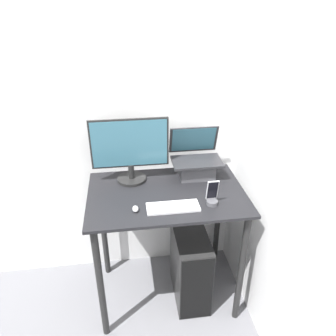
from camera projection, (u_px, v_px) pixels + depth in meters
ground_plane at (173, 330)px, 2.27m from camera, size 12.00×12.00×0.00m
wall_back at (158, 115)px, 2.32m from camera, size 6.00×0.05×2.60m
wall_side_right at (286, 156)px, 1.73m from camera, size 0.05×6.00×2.60m
desk at (167, 213)px, 2.21m from camera, size 1.02×0.67×0.91m
laptop at (196, 164)px, 2.28m from camera, size 0.34×0.28×0.33m
monitor at (130, 151)px, 2.17m from camera, size 0.52×0.20×0.45m
keyboard at (173, 207)px, 1.97m from camera, size 0.32×0.12×0.02m
mouse at (135, 209)px, 1.94m from camera, size 0.04×0.06×0.03m
cell_phone at (212, 197)px, 1.99m from camera, size 0.07×0.07×0.16m
computer_tower at (190, 266)px, 2.41m from camera, size 0.23×0.46×0.57m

